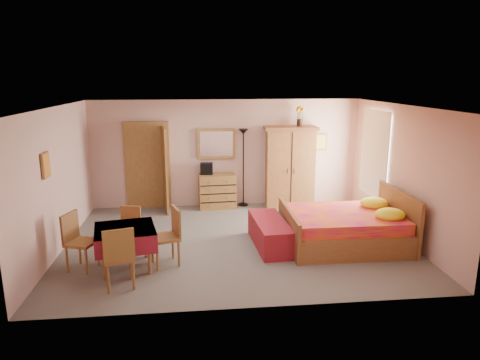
{
  "coord_description": "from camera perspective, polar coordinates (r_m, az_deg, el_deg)",
  "views": [
    {
      "loc": [
        -0.76,
        -7.79,
        3.1
      ],
      "look_at": [
        0.1,
        0.3,
        1.15
      ],
      "focal_mm": 32.0,
      "sensor_mm": 36.0,
      "label": 1
    }
  ],
  "objects": [
    {
      "name": "chair_east",
      "position": [
        7.36,
        -10.0,
        -7.48
      ],
      "size": [
        0.57,
        0.57,
        0.99
      ],
      "primitive_type": "cube",
      "rotation": [
        0.0,
        0.0,
        1.89
      ],
      "color": "#A16B36",
      "rests_on": "floor"
    },
    {
      "name": "chair_south",
      "position": [
        6.77,
        -15.88,
        -9.74
      ],
      "size": [
        0.55,
        0.55,
        0.99
      ],
      "primitive_type": "cube",
      "rotation": [
        0.0,
        0.0,
        0.26
      ],
      "color": "brown",
      "rests_on": "floor"
    },
    {
      "name": "doorway",
      "position": [
        10.53,
        -12.17,
        1.81
      ],
      "size": [
        1.06,
        0.12,
        2.15
      ],
      "primitive_type": "cube",
      "color": "#9E6B35",
      "rests_on": "floor"
    },
    {
      "name": "picture_back",
      "position": [
        10.84,
        10.72,
        5.02
      ],
      "size": [
        0.3,
        0.04,
        0.4
      ],
      "primitive_type": "cube",
      "color": "#D8BF59",
      "rests_on": "wall_back"
    },
    {
      "name": "wall_mirror",
      "position": [
        10.37,
        -3.18,
        4.86
      ],
      "size": [
        0.92,
        0.05,
        0.72
      ],
      "primitive_type": "cube",
      "rotation": [
        0.0,
        0.0,
        0.0
      ],
      "color": "white",
      "rests_on": "wall_back"
    },
    {
      "name": "window",
      "position": [
        9.97,
        17.53,
        3.32
      ],
      "size": [
        0.08,
        1.4,
        1.95
      ],
      "primitive_type": "cube",
      "color": "white",
      "rests_on": "wall_right"
    },
    {
      "name": "bed",
      "position": [
        8.33,
        13.72,
        -5.01
      ],
      "size": [
        2.24,
        1.77,
        1.03
      ],
      "primitive_type": "cube",
      "rotation": [
        0.0,
        0.0,
        -0.01
      ],
      "color": "#C21256",
      "rests_on": "floor"
    },
    {
      "name": "picture_left",
      "position": [
        7.73,
        -24.52,
        1.81
      ],
      "size": [
        0.04,
        0.32,
        0.42
      ],
      "primitive_type": "cube",
      "color": "orange",
      "rests_on": "wall_left"
    },
    {
      "name": "chair_north",
      "position": [
        8.05,
        -14.65,
        -6.5
      ],
      "size": [
        0.44,
        0.44,
        0.82
      ],
      "primitive_type": "cube",
      "rotation": [
        0.0,
        0.0,
        2.96
      ],
      "color": "#A86A38",
      "rests_on": "floor"
    },
    {
      "name": "chest_of_drawers",
      "position": [
        10.39,
        -3.04,
        -1.5
      ],
      "size": [
        0.91,
        0.5,
        0.83
      ],
      "primitive_type": "cube",
      "rotation": [
        0.0,
        0.0,
        0.06
      ],
      "color": "olive",
      "rests_on": "floor"
    },
    {
      "name": "stereo",
      "position": [
        10.31,
        -4.48,
        1.51
      ],
      "size": [
        0.31,
        0.24,
        0.27
      ],
      "primitive_type": "cube",
      "rotation": [
        0.0,
        0.0,
        -0.07
      ],
      "color": "black",
      "rests_on": "chest_of_drawers"
    },
    {
      "name": "wardrobe",
      "position": [
        10.44,
        6.66,
        1.71
      ],
      "size": [
        1.3,
        0.73,
        1.97
      ],
      "primitive_type": "cube",
      "rotation": [
        0.0,
        0.0,
        -0.07
      ],
      "color": "#A26637",
      "rests_on": "floor"
    },
    {
      "name": "wall_front",
      "position": [
        5.64,
        2.01,
        -5.15
      ],
      "size": [
        6.5,
        0.1,
        2.6
      ],
      "primitive_type": "cube",
      "color": "#CA9D93",
      "rests_on": "floor"
    },
    {
      "name": "bench",
      "position": [
        8.13,
        4.02,
        -7.08
      ],
      "size": [
        0.65,
        1.54,
        0.5
      ],
      "primitive_type": "cube",
      "rotation": [
        0.0,
        0.0,
        0.06
      ],
      "color": "maroon",
      "rests_on": "floor"
    },
    {
      "name": "dining_table",
      "position": [
        7.42,
        -14.96,
        -8.77
      ],
      "size": [
        1.12,
        1.12,
        0.7
      ],
      "primitive_type": "cube",
      "rotation": [
        0.0,
        0.0,
        0.19
      ],
      "color": "maroon",
      "rests_on": "floor"
    },
    {
      "name": "wall_back",
      "position": [
        10.48,
        -1.82,
        3.58
      ],
      "size": [
        6.5,
        0.1,
        2.6
      ],
      "primitive_type": "cube",
      "color": "#CA9D93",
      "rests_on": "floor"
    },
    {
      "name": "wall_left",
      "position": [
        8.38,
        -23.2,
        -0.04
      ],
      "size": [
        0.1,
        5.0,
        2.6
      ],
      "primitive_type": "cube",
      "color": "#CA9D93",
      "rests_on": "floor"
    },
    {
      "name": "chair_west",
      "position": [
        7.54,
        -20.34,
        -7.72
      ],
      "size": [
        0.56,
        0.56,
        0.96
      ],
      "primitive_type": "cube",
      "rotation": [
        0.0,
        0.0,
        -1.91
      ],
      "color": "#AF753B",
      "rests_on": "floor"
    },
    {
      "name": "floor",
      "position": [
        8.42,
        -0.47,
        -8.12
      ],
      "size": [
        6.5,
        6.5,
        0.0
      ],
      "primitive_type": "plane",
      "color": "slate",
      "rests_on": "ground"
    },
    {
      "name": "floor_lamp",
      "position": [
        10.45,
        0.44,
        1.63
      ],
      "size": [
        0.32,
        0.32,
        1.91
      ],
      "primitive_type": "cube",
      "rotation": [
        0.0,
        0.0,
        -0.38
      ],
      "color": "black",
      "rests_on": "floor"
    },
    {
      "name": "ceiling",
      "position": [
        7.85,
        -0.5,
        9.82
      ],
      "size": [
        6.5,
        6.5,
        0.0
      ],
      "primitive_type": "plane",
      "rotation": [
        3.14,
        0.0,
        0.0
      ],
      "color": "brown",
      "rests_on": "wall_back"
    },
    {
      "name": "wall_right",
      "position": [
        8.95,
        20.71,
        0.99
      ],
      "size": [
        0.1,
        5.0,
        2.6
      ],
      "primitive_type": "cube",
      "color": "#CA9D93",
      "rests_on": "floor"
    },
    {
      "name": "sunflower_vase",
      "position": [
        10.37,
        7.99,
        8.44
      ],
      "size": [
        0.19,
        0.19,
        0.48
      ],
      "primitive_type": "cube",
      "rotation": [
        0.0,
        0.0,
        -0.01
      ],
      "color": "yellow",
      "rests_on": "wardrobe"
    }
  ]
}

